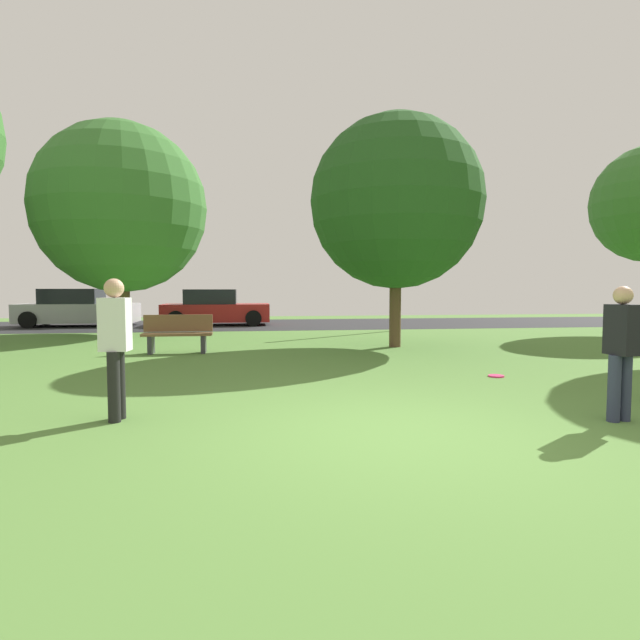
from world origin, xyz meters
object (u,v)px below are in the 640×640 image
(parked_car_silver, at_px, (77,309))
(birch_tree_lone, at_px, (121,208))
(park_bench, at_px, (178,333))
(person_bystander, at_px, (621,348))
(street_lamp_post, at_px, (394,268))
(person_thrower, at_px, (115,343))
(frisbee_disc, at_px, (496,376))
(oak_tree_center, at_px, (396,203))
(parked_car_red, at_px, (215,309))

(parked_car_silver, bearing_deg, birch_tree_lone, -54.66)
(parked_car_silver, relative_size, park_bench, 2.77)
(person_bystander, bearing_deg, street_lamp_post, -13.57)
(person_thrower, relative_size, parked_car_silver, 0.37)
(frisbee_disc, bearing_deg, birch_tree_lone, 132.36)
(oak_tree_center, relative_size, park_bench, 3.71)
(birch_tree_lone, xyz_separation_m, parked_car_red, (2.73, 3.68, -3.48))
(oak_tree_center, distance_m, parked_car_red, 10.34)
(person_bystander, relative_size, street_lamp_post, 0.35)
(parked_car_red, bearing_deg, street_lamp_post, -30.01)
(oak_tree_center, xyz_separation_m, park_bench, (-5.44, -0.52, -3.26))
(person_bystander, distance_m, parked_car_red, 16.84)
(parked_car_red, height_order, park_bench, parked_car_red)
(street_lamp_post, bearing_deg, parked_car_silver, 162.00)
(frisbee_disc, distance_m, parked_car_red, 14.13)
(person_thrower, bearing_deg, oak_tree_center, 57.88)
(parked_car_silver, bearing_deg, park_bench, -60.16)
(oak_tree_center, relative_size, street_lamp_post, 1.32)
(parked_car_red, bearing_deg, person_bystander, -70.21)
(birch_tree_lone, xyz_separation_m, frisbee_disc, (8.42, -9.24, -4.13))
(parked_car_red, bearing_deg, oak_tree_center, -58.24)
(parked_car_silver, relative_size, street_lamp_post, 0.99)
(birch_tree_lone, xyz_separation_m, street_lamp_post, (9.23, -0.08, -1.89))
(birch_tree_lone, relative_size, person_bystander, 4.43)
(parked_car_red, bearing_deg, parked_car_silver, 178.76)
(birch_tree_lone, xyz_separation_m, person_thrower, (2.66, -11.35, -3.23))
(birch_tree_lone, bearing_deg, park_bench, -64.59)
(oak_tree_center, bearing_deg, parked_car_silver, 141.28)
(person_thrower, xyz_separation_m, park_bench, (-0.18, 6.12, -0.45))
(oak_tree_center, bearing_deg, park_bench, -174.56)
(birch_tree_lone, bearing_deg, oak_tree_center, -30.75)
(person_thrower, height_order, parked_car_silver, person_thrower)
(person_bystander, height_order, parked_car_silver, person_bystander)
(oak_tree_center, distance_m, person_bystander, 8.00)
(frisbee_disc, height_order, parked_car_red, parked_car_red)
(person_bystander, bearing_deg, park_bench, 30.82)
(birch_tree_lone, bearing_deg, parked_car_red, 53.48)
(person_bystander, distance_m, park_bench, 9.14)
(person_bystander, relative_size, parked_car_red, 0.36)
(oak_tree_center, relative_size, birch_tree_lone, 0.86)
(parked_car_silver, height_order, park_bench, parked_car_silver)
(frisbee_disc, xyz_separation_m, park_bench, (-5.94, 4.01, 0.45))
(oak_tree_center, bearing_deg, street_lamp_post, 74.25)
(person_thrower, height_order, frisbee_disc, person_thrower)
(street_lamp_post, bearing_deg, person_thrower, -120.23)
(oak_tree_center, distance_m, street_lamp_post, 5.04)
(oak_tree_center, xyz_separation_m, parked_car_red, (-5.20, 8.39, -3.05))
(oak_tree_center, bearing_deg, birch_tree_lone, 149.25)
(parked_car_silver, bearing_deg, frisbee_disc, -49.55)
(birch_tree_lone, distance_m, parked_car_silver, 5.80)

